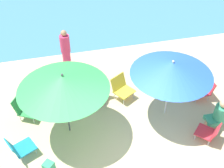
{
  "coord_description": "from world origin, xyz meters",
  "views": [
    {
      "loc": [
        -1.41,
        -3.55,
        5.75
      ],
      "look_at": [
        0.02,
        2.34,
        0.7
      ],
      "focal_mm": 45.73,
      "sensor_mm": 36.0,
      "label": 1
    }
  ],
  "objects_px": {
    "umbrella_blue": "(172,68)",
    "person_b": "(219,114)",
    "beach_chair_a": "(203,89)",
    "person_a": "(58,90)",
    "beach_chair_e": "(19,148)",
    "beach_chair_b": "(25,108)",
    "beach_bag": "(49,167)",
    "beach_chair_d": "(98,90)",
    "person_c": "(66,52)",
    "umbrella_green": "(63,82)",
    "beach_chair_c": "(209,132)",
    "beach_chair_f": "(121,87)"
  },
  "relations": [
    {
      "from": "umbrella_blue",
      "to": "person_b",
      "type": "xyz_separation_m",
      "value": [
        1.15,
        -0.76,
        -1.12
      ]
    },
    {
      "from": "beach_chair_a",
      "to": "person_a",
      "type": "xyz_separation_m",
      "value": [
        -4.14,
        0.76,
        0.14
      ]
    },
    {
      "from": "beach_chair_e",
      "to": "beach_chair_b",
      "type": "bearing_deg",
      "value": 57.74
    },
    {
      "from": "person_b",
      "to": "beach_bag",
      "type": "xyz_separation_m",
      "value": [
        -4.42,
        -0.36,
        -0.31
      ]
    },
    {
      "from": "beach_chair_d",
      "to": "person_c",
      "type": "bearing_deg",
      "value": -123.54
    },
    {
      "from": "umbrella_green",
      "to": "person_a",
      "type": "distance_m",
      "value": 1.66
    },
    {
      "from": "person_c",
      "to": "person_a",
      "type": "bearing_deg",
      "value": -158.43
    },
    {
      "from": "beach_chair_c",
      "to": "umbrella_green",
      "type": "bearing_deg",
      "value": 27.94
    },
    {
      "from": "beach_chair_e",
      "to": "person_c",
      "type": "distance_m",
      "value": 3.46
    },
    {
      "from": "person_b",
      "to": "person_c",
      "type": "xyz_separation_m",
      "value": [
        -3.55,
        3.3,
        0.33
      ]
    },
    {
      "from": "person_a",
      "to": "beach_bag",
      "type": "height_order",
      "value": "person_a"
    },
    {
      "from": "person_a",
      "to": "beach_bag",
      "type": "relative_size",
      "value": 3.38
    },
    {
      "from": "beach_chair_d",
      "to": "beach_chair_f",
      "type": "relative_size",
      "value": 1.0
    },
    {
      "from": "person_a",
      "to": "person_b",
      "type": "distance_m",
      "value": 4.4
    },
    {
      "from": "beach_chair_f",
      "to": "beach_chair_c",
      "type": "bearing_deg",
      "value": 8.0
    },
    {
      "from": "beach_chair_f",
      "to": "person_b",
      "type": "distance_m",
      "value": 2.75
    },
    {
      "from": "beach_chair_a",
      "to": "umbrella_blue",
      "type": "bearing_deg",
      "value": 14.99
    },
    {
      "from": "beach_chair_a",
      "to": "beach_chair_d",
      "type": "xyz_separation_m",
      "value": [
        -3.02,
        0.64,
        0.02
      ]
    },
    {
      "from": "beach_chair_b",
      "to": "beach_bag",
      "type": "bearing_deg",
      "value": -47.41
    },
    {
      "from": "umbrella_green",
      "to": "beach_chair_d",
      "type": "xyz_separation_m",
      "value": [
        0.96,
        1.03,
        -1.3
      ]
    },
    {
      "from": "umbrella_green",
      "to": "beach_bag",
      "type": "bearing_deg",
      "value": -118.64
    },
    {
      "from": "umbrella_green",
      "to": "beach_chair_d",
      "type": "relative_size",
      "value": 2.9
    },
    {
      "from": "beach_chair_d",
      "to": "person_c",
      "type": "relative_size",
      "value": 0.48
    },
    {
      "from": "person_a",
      "to": "person_c",
      "type": "xyz_separation_m",
      "value": [
        0.42,
        1.39,
        0.32
      ]
    },
    {
      "from": "person_b",
      "to": "beach_chair_e",
      "type": "bearing_deg",
      "value": -1.36
    },
    {
      "from": "umbrella_green",
      "to": "beach_chair_c",
      "type": "height_order",
      "value": "umbrella_green"
    },
    {
      "from": "beach_chair_c",
      "to": "umbrella_blue",
      "type": "bearing_deg",
      "value": -11.52
    },
    {
      "from": "umbrella_green",
      "to": "beach_bag",
      "type": "distance_m",
      "value": 1.97
    },
    {
      "from": "person_a",
      "to": "beach_chair_f",
      "type": "bearing_deg",
      "value": 111.92
    },
    {
      "from": "beach_chair_a",
      "to": "beach_chair_f",
      "type": "relative_size",
      "value": 0.8
    },
    {
      "from": "beach_chair_b",
      "to": "beach_bag",
      "type": "xyz_separation_m",
      "value": [
        0.49,
        -1.9,
        -0.18
      ]
    },
    {
      "from": "beach_chair_c",
      "to": "beach_chair_f",
      "type": "bearing_deg",
      "value": -4.28
    },
    {
      "from": "beach_chair_b",
      "to": "beach_chair_e",
      "type": "relative_size",
      "value": 1.04
    },
    {
      "from": "beach_chair_e",
      "to": "person_a",
      "type": "height_order",
      "value": "person_a"
    },
    {
      "from": "beach_chair_e",
      "to": "person_b",
      "type": "distance_m",
      "value": 5.05
    },
    {
      "from": "person_c",
      "to": "beach_chair_a",
      "type": "bearing_deg",
      "value": -81.64
    },
    {
      "from": "person_c",
      "to": "beach_chair_e",
      "type": "bearing_deg",
      "value": -167.45
    },
    {
      "from": "beach_chair_b",
      "to": "person_c",
      "type": "height_order",
      "value": "person_c"
    },
    {
      "from": "beach_chair_b",
      "to": "beach_chair_d",
      "type": "height_order",
      "value": "beach_chair_d"
    },
    {
      "from": "person_b",
      "to": "umbrella_green",
      "type": "bearing_deg",
      "value": -10.07
    },
    {
      "from": "beach_chair_c",
      "to": "beach_chair_e",
      "type": "relative_size",
      "value": 0.96
    },
    {
      "from": "beach_chair_c",
      "to": "beach_bag",
      "type": "bearing_deg",
      "value": 46.18
    },
    {
      "from": "umbrella_green",
      "to": "person_a",
      "type": "height_order",
      "value": "umbrella_green"
    },
    {
      "from": "person_b",
      "to": "beach_bag",
      "type": "bearing_deg",
      "value": 5.73
    },
    {
      "from": "umbrella_blue",
      "to": "beach_chair_c",
      "type": "height_order",
      "value": "umbrella_blue"
    },
    {
      "from": "person_a",
      "to": "beach_bag",
      "type": "xyz_separation_m",
      "value": [
        -0.45,
        -2.26,
        -0.32
      ]
    },
    {
      "from": "beach_chair_d",
      "to": "umbrella_green",
      "type": "bearing_deg",
      "value": -11.23
    },
    {
      "from": "umbrella_green",
      "to": "beach_chair_b",
      "type": "height_order",
      "value": "umbrella_green"
    },
    {
      "from": "beach_chair_a",
      "to": "person_a",
      "type": "distance_m",
      "value": 4.21
    },
    {
      "from": "beach_chair_e",
      "to": "person_c",
      "type": "bearing_deg",
      "value": 37.57
    }
  ]
}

